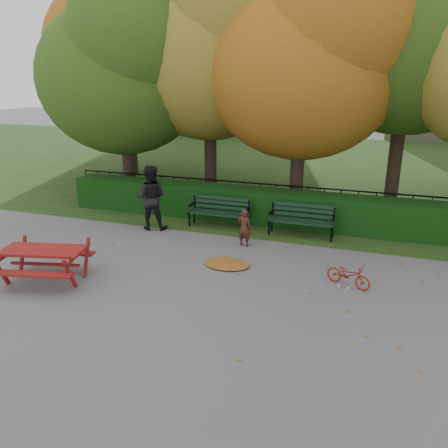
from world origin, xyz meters
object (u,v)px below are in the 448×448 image
(bench_left, at_px, (220,210))
(picnic_table, at_px, (44,256))
(bicycle, at_px, (349,275))
(tree_f, at_px, (129,38))
(tree_c, at_px, (313,54))
(child, at_px, (244,228))
(tree_b, at_px, (217,38))
(adult, at_px, (151,198))
(tree_a, at_px, (126,67))
(bench_right, at_px, (302,218))
(tree_d, at_px, (428,12))

(bench_left, xyz_separation_m, picnic_table, (-2.38, -4.61, 0.05))
(picnic_table, distance_m, bicycle, 6.50)
(tree_f, xyz_separation_m, picnic_table, (3.45, -10.14, -5.12))
(tree_c, height_order, picnic_table, tree_c)
(child, bearing_deg, tree_b, -55.96)
(tree_b, distance_m, adult, 5.93)
(picnic_table, bearing_deg, tree_a, 89.79)
(bench_left, distance_m, child, 1.66)
(tree_a, distance_m, bench_left, 5.89)
(bench_left, height_order, picnic_table, bench_left)
(picnic_table, bearing_deg, tree_b, 67.52)
(tree_c, bearing_deg, picnic_table, -123.33)
(bench_left, height_order, child, child)
(tree_a, xyz_separation_m, bench_left, (3.89, -1.88, -4.00))
(tree_f, xyz_separation_m, bicycle, (9.67, -8.31, -5.44))
(tree_a, xyz_separation_m, bench_right, (6.29, -1.88, -4.00))
(tree_f, relative_size, adult, 4.92)
(adult, bearing_deg, picnic_table, 66.34)
(tree_c, distance_m, bench_left, 5.31)
(child, relative_size, adult, 0.53)
(tree_f, distance_m, picnic_table, 11.87)
(tree_a, bearing_deg, tree_f, 117.98)
(bench_right, bearing_deg, bicycle, -62.57)
(child, xyz_separation_m, adult, (-2.92, 0.43, 0.44))
(bench_right, distance_m, child, 1.79)
(tree_d, distance_m, bench_left, 8.31)
(tree_f, bearing_deg, bicycle, -40.68)
(tree_b, xyz_separation_m, child, (2.25, -4.28, -4.91))
(tree_b, bearing_deg, tree_d, 4.38)
(tree_d, bearing_deg, tree_f, 169.67)
(tree_a, relative_size, bicycle, 7.66)
(tree_c, xyz_separation_m, tree_d, (3.04, 1.27, 1.16))
(tree_a, distance_m, tree_d, 9.33)
(tree_f, xyz_separation_m, child, (6.94, -6.77, -5.20))
(tree_c, height_order, bicycle, tree_c)
(tree_f, xyz_separation_m, adult, (4.02, -6.34, -4.76))
(picnic_table, xyz_separation_m, adult, (0.57, 3.81, 0.36))
(picnic_table, relative_size, adult, 1.07)
(child, bearing_deg, bench_left, -41.84)
(tree_a, xyz_separation_m, tree_b, (2.74, 1.17, 0.88))
(tree_c, distance_m, tree_f, 8.66)
(tree_c, bearing_deg, adult, -142.21)
(picnic_table, height_order, bicycle, picnic_table)
(adult, distance_m, bicycle, 6.03)
(bench_right, distance_m, picnic_table, 6.64)
(tree_b, xyz_separation_m, bicycle, (4.98, -5.82, -5.15))
(adult, xyz_separation_m, bicycle, (5.65, -1.98, -0.68))
(tree_b, distance_m, tree_f, 5.32)
(bench_right, height_order, picnic_table, bench_right)
(tree_c, relative_size, child, 8.08)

